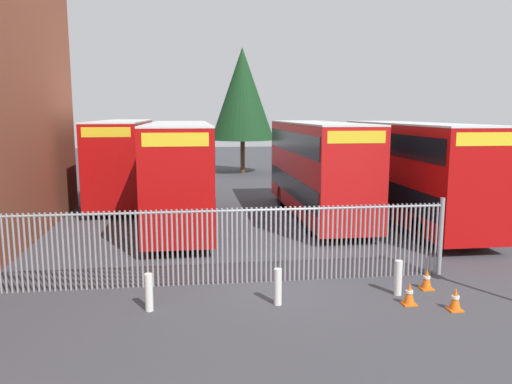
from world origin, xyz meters
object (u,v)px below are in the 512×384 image
at_px(double_decker_bus_behind_fence_right, 317,166).
at_px(bollard_near_right, 398,278).
at_px(double_decker_bus_far_back, 123,157).
at_px(bollard_near_left, 149,292).
at_px(traffic_cone_by_gate, 427,279).
at_px(bollard_center_front, 278,287).
at_px(traffic_cone_near_kerb, 409,294).
at_px(double_decker_bus_behind_fence_left, 412,169).
at_px(double_decker_bus_near_gate, 180,170).
at_px(traffic_cone_mid_forecourt, 455,299).

xyz_separation_m(double_decker_bus_behind_fence_right, bollard_near_right, (-0.36, -10.17, -1.95)).
relative_size(double_decker_bus_far_back, bollard_near_right, 11.38).
distance_m(double_decker_bus_far_back, bollard_near_left, 16.53).
xyz_separation_m(bollard_near_left, traffic_cone_by_gate, (7.51, 0.54, -0.19)).
distance_m(double_decker_bus_behind_fence_right, bollard_center_front, 11.24).
bearing_deg(bollard_center_front, double_decker_bus_behind_fence_right, 70.56).
distance_m(double_decker_bus_far_back, traffic_cone_near_kerb, 19.13).
distance_m(bollard_center_front, traffic_cone_near_kerb, 3.36).
bearing_deg(double_decker_bus_behind_fence_left, traffic_cone_near_kerb, -114.48).
bearing_deg(double_decker_bus_near_gate, traffic_cone_near_kerb, -59.39).
xyz_separation_m(traffic_cone_by_gate, traffic_cone_near_kerb, (-0.97, -1.00, 0.00)).
distance_m(double_decker_bus_behind_fence_right, traffic_cone_near_kerb, 11.08).
height_order(bollard_center_front, traffic_cone_mid_forecourt, bollard_center_front).
bearing_deg(double_decker_bus_behind_fence_right, double_decker_bus_far_back, 148.56).
distance_m(double_decker_bus_near_gate, bollard_center_front, 10.11).
bearing_deg(bollard_near_left, traffic_cone_by_gate, 4.12).
bearing_deg(bollard_near_left, double_decker_bus_near_gate, 86.27).
xyz_separation_m(double_decker_bus_far_back, traffic_cone_near_kerb, (9.13, -16.67, -2.13)).
height_order(double_decker_bus_behind_fence_right, double_decker_bus_far_back, same).
bearing_deg(bollard_near_right, traffic_cone_mid_forecourt, -51.46).
xyz_separation_m(double_decker_bus_far_back, bollard_near_left, (2.58, -16.21, -1.95)).
bearing_deg(bollard_center_front, traffic_cone_mid_forecourt, -12.47).
height_order(bollard_near_left, traffic_cone_by_gate, bollard_near_left).
bearing_deg(double_decker_bus_behind_fence_right, traffic_cone_mid_forecourt, -86.94).
distance_m(double_decker_bus_behind_fence_left, traffic_cone_by_gate, 8.85).
xyz_separation_m(double_decker_bus_near_gate, bollard_center_front, (2.60, -9.58, -1.95)).
height_order(double_decker_bus_behind_fence_right, traffic_cone_by_gate, double_decker_bus_behind_fence_right).
relative_size(double_decker_bus_behind_fence_right, traffic_cone_by_gate, 18.32).
bearing_deg(double_decker_bus_behind_fence_left, traffic_cone_by_gate, -111.38).
bearing_deg(bollard_near_left, double_decker_bus_behind_fence_right, 56.45).
relative_size(bollard_near_right, traffic_cone_by_gate, 1.61).
relative_size(double_decker_bus_far_back, bollard_near_left, 11.38).
xyz_separation_m(double_decker_bus_behind_fence_left, traffic_cone_by_gate, (-3.13, -8.00, -2.13)).
bearing_deg(double_decker_bus_behind_fence_left, double_decker_bus_near_gate, 174.26).
bearing_deg(double_decker_bus_behind_fence_left, bollard_near_right, -116.29).
bearing_deg(double_decker_bus_near_gate, traffic_cone_by_gate, -52.58).
bearing_deg(traffic_cone_near_kerb, double_decker_bus_far_back, 118.71).
bearing_deg(double_decker_bus_behind_fence_right, bollard_near_right, -92.01).
xyz_separation_m(double_decker_bus_behind_fence_left, bollard_near_left, (-10.65, -8.54, -1.95)).
distance_m(traffic_cone_by_gate, traffic_cone_near_kerb, 1.39).
bearing_deg(double_decker_bus_far_back, traffic_cone_mid_forecourt, -59.57).
height_order(double_decker_bus_near_gate, traffic_cone_mid_forecourt, double_decker_bus_near_gate).
height_order(double_decker_bus_far_back, bollard_center_front, double_decker_bus_far_back).
bearing_deg(traffic_cone_mid_forecourt, double_decker_bus_behind_fence_right, 93.06).
xyz_separation_m(double_decker_bus_far_back, bollard_center_front, (5.80, -16.23, -1.95)).
distance_m(double_decker_bus_far_back, bollard_center_front, 17.35).
relative_size(double_decker_bus_behind_fence_right, bollard_center_front, 11.38).
height_order(double_decker_bus_near_gate, bollard_center_front, double_decker_bus_near_gate).
height_order(traffic_cone_mid_forecourt, traffic_cone_near_kerb, same).
bearing_deg(double_decker_bus_far_back, double_decker_bus_behind_fence_right, -31.44).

